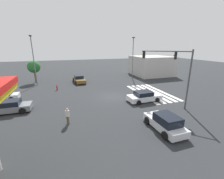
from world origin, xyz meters
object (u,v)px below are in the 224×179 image
traffic_signal_mast (175,67)px  fire_hydrant (57,88)px  car_4 (11,107)px  tree_corner_a (34,67)px  car_0 (165,123)px  car_3 (79,79)px  street_light_pole_a (33,57)px  car_2 (1,96)px  pedestrian (68,115)px  car_1 (144,96)px  street_light_pole_b (133,54)px

traffic_signal_mast → fire_hydrant: (11.95, 13.59, -4.48)m
traffic_signal_mast → car_4: bearing=31.9°
tree_corner_a → car_0: bearing=-149.9°
car_3 → fire_hydrant: 6.30m
car_4 → street_light_pole_a: 13.40m
car_3 → car_2: bearing=-60.0°
car_3 → tree_corner_a: bearing=-111.6°
car_3 → street_light_pole_a: street_light_pole_a is taller
street_light_pole_a → car_0: bearing=-148.1°
car_4 → pedestrian: 7.72m
car_1 → car_4: size_ratio=1.09×
car_0 → car_2: car_2 is taller
car_4 → car_1: bearing=-5.0°
car_1 → pedestrian: bearing=-163.8°
traffic_signal_mast → car_0: 7.34m
street_light_pole_a → street_light_pole_b: bearing=-88.3°
fire_hydrant → street_light_pole_b: bearing=-71.9°
car_3 → pedestrian: size_ratio=3.03×
car_3 → tree_corner_a: size_ratio=1.12×
car_3 → street_light_pole_a: bearing=-95.6°
car_3 → street_light_pole_b: 13.32m
traffic_signal_mast → street_light_pole_a: street_light_pole_a is taller
car_0 → car_2: 21.16m
car_1 → tree_corner_a: 22.92m
street_light_pole_b → pedestrian: bearing=139.4°
car_2 → pedestrian: pedestrian is taller
car_1 → pedestrian: 10.66m
traffic_signal_mast → tree_corner_a: 26.32m
pedestrian → street_light_pole_b: 24.06m
car_3 → car_4: size_ratio=1.19×
car_2 → fire_hydrant: size_ratio=4.96×
car_0 → car_2: (13.25, 16.50, 0.02)m
traffic_signal_mast → car_1: size_ratio=1.51×
car_4 → fire_hydrant: car_4 is taller
car_3 → street_light_pole_b: street_light_pole_b is taller
car_1 → fire_hydrant: size_ratio=5.34×
car_0 → car_4: bearing=57.8°
traffic_signal_mast → car_2: (8.89, 20.66, -4.18)m
street_light_pole_a → fire_hydrant: (-4.84, -3.71, -4.92)m
car_3 → traffic_signal_mast: bearing=25.1°
tree_corner_a → fire_hydrant: size_ratio=5.17×
traffic_signal_mast → fire_hydrant: traffic_signal_mast is taller
car_0 → fire_hydrant: 18.84m
street_light_pole_b → tree_corner_a: street_light_pole_b is taller
fire_hydrant → car_1: bearing=-129.0°
pedestrian → street_light_pole_b: size_ratio=0.18×
fire_hydrant → pedestrian: bearing=-174.3°
traffic_signal_mast → car_2: bearing=21.7°
pedestrian → street_light_pole_a: (17.34, 4.96, 4.43)m
car_0 → pedestrian: 9.03m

